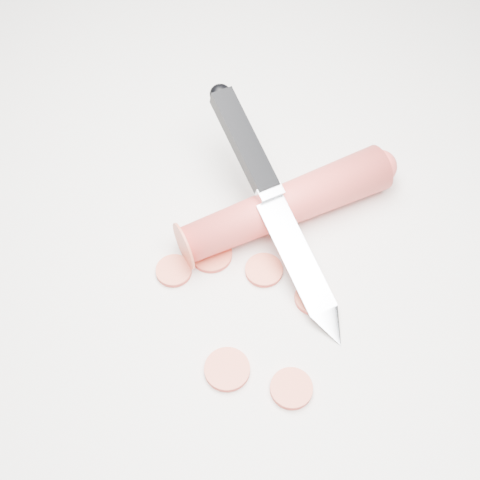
% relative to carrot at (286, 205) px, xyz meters
% --- Properties ---
extents(ground, '(2.40, 2.40, 0.00)m').
position_rel_carrot_xyz_m(ground, '(0.01, -0.03, -0.02)').
color(ground, white).
rests_on(ground, ground).
extents(carrot, '(0.15, 0.18, 0.04)m').
position_rel_carrot_xyz_m(carrot, '(0.00, 0.00, 0.00)').
color(carrot, red).
rests_on(carrot, ground).
extents(carrot_slice_0, '(0.04, 0.04, 0.01)m').
position_rel_carrot_xyz_m(carrot_slice_0, '(-0.04, -0.07, -0.02)').
color(carrot_slice_0, '#DF563A').
rests_on(carrot_slice_0, ground).
extents(carrot_slice_1, '(0.03, 0.03, 0.01)m').
position_rel_carrot_xyz_m(carrot_slice_1, '(0.08, -0.15, -0.02)').
color(carrot_slice_1, '#DF563A').
rests_on(carrot_slice_1, ground).
extents(carrot_slice_2, '(0.03, 0.03, 0.01)m').
position_rel_carrot_xyz_m(carrot_slice_2, '(-0.06, -0.10, -0.02)').
color(carrot_slice_2, '#DF563A').
rests_on(carrot_slice_2, ground).
extents(carrot_slice_3, '(0.03, 0.03, 0.01)m').
position_rel_carrot_xyz_m(carrot_slice_3, '(0.06, -0.06, -0.02)').
color(carrot_slice_3, '#DF563A').
rests_on(carrot_slice_3, ground).
extents(carrot_slice_4, '(0.04, 0.04, 0.01)m').
position_rel_carrot_xyz_m(carrot_slice_4, '(0.02, -0.16, -0.02)').
color(carrot_slice_4, '#DF563A').
rests_on(carrot_slice_4, ground).
extents(carrot_slice_5, '(0.03, 0.03, 0.01)m').
position_rel_carrot_xyz_m(carrot_slice_5, '(0.01, -0.06, -0.02)').
color(carrot_slice_5, '#DF563A').
rests_on(carrot_slice_5, ground).
extents(kitchen_knife, '(0.21, 0.17, 0.09)m').
position_rel_carrot_xyz_m(kitchen_knife, '(-0.00, -0.02, 0.02)').
color(kitchen_knife, silver).
rests_on(kitchen_knife, ground).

